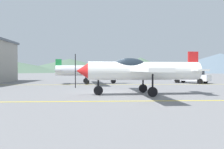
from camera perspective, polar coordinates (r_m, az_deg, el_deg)
name	(u,v)px	position (r m, az deg, el deg)	size (l,w,h in m)	color
ground_plane	(105,94)	(14.59, -1.91, -5.24)	(400.00, 400.00, 0.00)	slate
apron_line_near	(106,101)	(11.04, -1.67, -7.33)	(80.00, 0.16, 0.01)	yellow
apron_line_far	(104,85)	(23.38, -2.19, -2.78)	(80.00, 0.16, 0.01)	yellow
airplane_near	(139,70)	(13.98, 7.52, 1.17)	(8.41, 9.68, 2.90)	white
airplane_mid	(91,70)	(24.93, -5.84, 1.22)	(8.47, 9.71, 2.90)	silver
car_sedan	(191,76)	(27.87, 20.92, -0.48)	(4.30, 4.32, 1.62)	white
hill_left	(6,66)	(155.15, -26.98, 2.04)	(88.76, 88.76, 8.20)	#4C6651
hill_centerleft	(70,65)	(164.65, -11.43, 2.46)	(84.72, 84.72, 10.31)	#4C6651
hill_centerright	(141,65)	(171.57, 7.84, 2.68)	(52.59, 52.59, 11.79)	#4C6651
hill_right	(220,63)	(146.60, 27.47, 2.82)	(81.08, 81.08, 11.97)	slate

